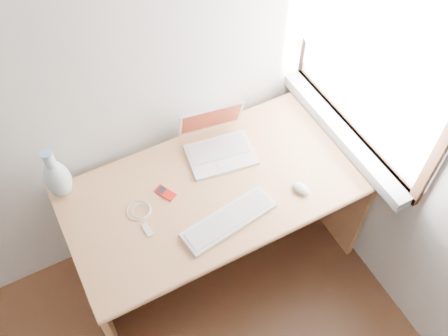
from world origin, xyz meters
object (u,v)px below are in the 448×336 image
laptop (217,143)px  vase (57,178)px  external_keyboard (229,220)px  desk (210,197)px

laptop → vase: (-0.74, 0.10, 0.07)m
vase → laptop: bearing=-7.9°
external_keyboard → vase: size_ratio=1.52×
desk → external_keyboard: (-0.04, -0.28, 0.23)m
laptop → vase: size_ratio=1.18×
vase → desk: bearing=-17.8°
external_keyboard → vase: 0.78m
vase → external_keyboard: bearing=-39.2°
desk → vase: vase is taller
external_keyboard → desk: bearing=73.6°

